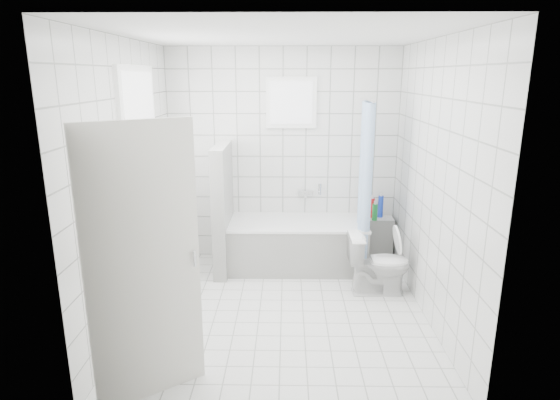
{
  "coord_description": "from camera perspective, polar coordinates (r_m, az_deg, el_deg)",
  "views": [
    {
      "loc": [
        0.05,
        -4.2,
        2.27
      ],
      "look_at": [
        -0.02,
        0.35,
        1.05
      ],
      "focal_mm": 30.0,
      "sensor_mm": 36.0,
      "label": 1
    }
  ],
  "objects": [
    {
      "name": "ground",
      "position": [
        4.78,
        0.16,
        -13.37
      ],
      "size": [
        3.0,
        3.0,
        0.0
      ],
      "primitive_type": "plane",
      "color": "white",
      "rests_on": "ground"
    },
    {
      "name": "ceiling",
      "position": [
        4.22,
        0.19,
        19.48
      ],
      "size": [
        3.0,
        3.0,
        0.0
      ],
      "primitive_type": "plane",
      "rotation": [
        3.14,
        0.0,
        0.0
      ],
      "color": "white",
      "rests_on": "ground"
    },
    {
      "name": "wall_back",
      "position": [
        5.79,
        0.36,
        5.35
      ],
      "size": [
        2.8,
        0.02,
        2.6
      ],
      "primitive_type": "cube",
      "color": "white",
      "rests_on": "ground"
    },
    {
      "name": "wall_front",
      "position": [
        2.87,
        -0.21,
        -4.75
      ],
      "size": [
        2.8,
        0.02,
        2.6
      ],
      "primitive_type": "cube",
      "color": "white",
      "rests_on": "ground"
    },
    {
      "name": "wall_left",
      "position": [
        4.55,
        -17.75,
        1.97
      ],
      "size": [
        0.02,
        3.0,
        2.6
      ],
      "primitive_type": "cube",
      "color": "white",
      "rests_on": "ground"
    },
    {
      "name": "wall_right",
      "position": [
        4.52,
        18.22,
        1.84
      ],
      "size": [
        0.02,
        3.0,
        2.6
      ],
      "primitive_type": "cube",
      "color": "white",
      "rests_on": "ground"
    },
    {
      "name": "window_left",
      "position": [
        4.77,
        -16.39,
        6.31
      ],
      "size": [
        0.01,
        0.9,
        1.4
      ],
      "primitive_type": "cube",
      "color": "white",
      "rests_on": "wall_left"
    },
    {
      "name": "window_back",
      "position": [
        5.67,
        1.4,
        11.76
      ],
      "size": [
        0.5,
        0.01,
        0.5
      ],
      "primitive_type": "cube",
      "color": "white",
      "rests_on": "wall_back"
    },
    {
      "name": "window_sill",
      "position": [
        4.91,
        -15.26,
        -2.23
      ],
      "size": [
        0.18,
        1.02,
        0.08
      ],
      "primitive_type": "cube",
      "color": "white",
      "rests_on": "wall_left"
    },
    {
      "name": "door",
      "position": [
        3.36,
        -16.21,
        -7.84
      ],
      "size": [
        0.68,
        0.49,
        2.0
      ],
      "primitive_type": "cube",
      "rotation": [
        0.0,
        0.0,
        -0.96
      ],
      "color": "silver",
      "rests_on": "ground"
    },
    {
      "name": "bathtub",
      "position": [
        5.69,
        2.12,
        -5.38
      ],
      "size": [
        1.63,
        0.77,
        0.58
      ],
      "color": "white",
      "rests_on": "ground"
    },
    {
      "name": "partition_wall",
      "position": [
        5.55,
        -6.96,
        -1.02
      ],
      "size": [
        0.15,
        0.85,
        1.5
      ],
      "primitive_type": "cube",
      "color": "white",
      "rests_on": "ground"
    },
    {
      "name": "tiled_ledge",
      "position": [
        6.04,
        11.59,
        -4.62
      ],
      "size": [
        0.4,
        0.24,
        0.55
      ],
      "primitive_type": "cube",
      "color": "white",
      "rests_on": "ground"
    },
    {
      "name": "toilet",
      "position": [
        5.12,
        11.94,
        -7.61
      ],
      "size": [
        0.66,
        0.38,
        0.66
      ],
      "primitive_type": "imported",
      "rotation": [
        0.0,
        0.0,
        1.59
      ],
      "color": "white",
      "rests_on": "ground"
    },
    {
      "name": "curtain_rod",
      "position": [
        5.38,
        10.56,
        11.88
      ],
      "size": [
        0.02,
        0.8,
        0.02
      ],
      "primitive_type": "cylinder",
      "rotation": [
        1.57,
        0.0,
        0.0
      ],
      "color": "silver",
      "rests_on": "wall_back"
    },
    {
      "name": "shower_curtain",
      "position": [
        5.38,
        10.33,
        2.18
      ],
      "size": [
        0.14,
        0.48,
        1.78
      ],
      "primitive_type": null,
      "color": "#447DC8",
      "rests_on": "curtain_rod"
    },
    {
      "name": "tub_faucet",
      "position": [
        5.84,
        3.09,
        0.91
      ],
      "size": [
        0.18,
        0.06,
        0.06
      ],
      "primitive_type": "cube",
      "color": "silver",
      "rests_on": "wall_back"
    },
    {
      "name": "sill_bottles",
      "position": [
        4.82,
        -15.43,
        -0.52
      ],
      "size": [
        0.17,
        0.63,
        0.31
      ],
      "color": "#2F9CD7",
      "rests_on": "window_sill"
    },
    {
      "name": "ledge_bottles",
      "position": [
        5.9,
        11.62,
        -1.03
      ],
      "size": [
        0.17,
        0.19,
        0.27
      ],
      "color": "red",
      "rests_on": "tiled_ledge"
    }
  ]
}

